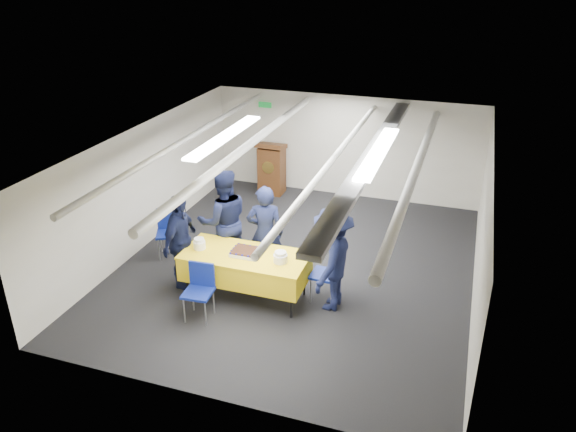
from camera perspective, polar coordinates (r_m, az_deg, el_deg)
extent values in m
plane|color=black|center=(10.07, 0.98, -5.05)|extent=(7.00, 7.00, 0.00)
cube|color=silver|center=(12.71, 5.84, 7.03)|extent=(6.00, 0.02, 2.30)
cube|color=silver|center=(10.76, -14.34, 2.97)|extent=(0.02, 7.00, 2.30)
cube|color=silver|center=(9.19, 19.10, -1.54)|extent=(0.02, 7.00, 2.30)
cube|color=silver|center=(9.15, 1.09, 7.47)|extent=(6.00, 7.00, 0.02)
cylinder|color=silver|center=(9.93, -10.09, 7.86)|extent=(0.10, 6.90, 0.10)
cylinder|color=silver|center=(9.49, -4.15, 7.11)|extent=(0.14, 6.90, 0.14)
cylinder|color=silver|center=(9.05, 4.72, 5.93)|extent=(0.10, 6.90, 0.10)
cylinder|color=silver|center=(8.87, 12.90, 4.68)|extent=(0.14, 6.90, 0.14)
cube|color=gray|center=(8.91, 8.51, 6.09)|extent=(0.28, 6.90, 0.08)
cube|color=white|center=(9.60, -6.40, 8.05)|extent=(0.25, 2.60, 0.04)
cube|color=white|center=(8.87, 9.17, 6.44)|extent=(0.25, 2.60, 0.04)
cube|color=#0C591E|center=(13.00, -2.36, 11.21)|extent=(0.30, 0.04, 0.12)
cylinder|color=black|center=(9.25, -10.16, -7.18)|extent=(0.04, 0.04, 0.36)
cylinder|color=black|center=(8.64, 0.32, -9.28)|extent=(0.04, 0.04, 0.36)
cylinder|color=black|center=(9.76, -8.29, -5.20)|extent=(0.04, 0.04, 0.36)
cylinder|color=black|center=(9.18, 1.66, -7.01)|extent=(0.04, 0.04, 0.36)
cube|color=yellow|center=(8.98, -4.34, -5.16)|extent=(1.98, 0.90, 0.39)
cube|color=yellow|center=(8.87, -4.38, -3.99)|extent=(2.00, 0.92, 0.03)
cube|color=white|center=(8.85, -4.24, -3.74)|extent=(0.46, 0.36, 0.05)
cube|color=black|center=(8.83, -4.25, -3.52)|extent=(0.44, 0.35, 0.02)
sphere|color=#0E1086|center=(8.78, -5.87, -3.79)|extent=(0.04, 0.04, 0.04)
sphere|color=#0E1086|center=(9.04, -5.03, -2.85)|extent=(0.04, 0.04, 0.04)
sphere|color=#0E1086|center=(8.74, -5.27, -3.90)|extent=(0.04, 0.04, 0.04)
sphere|color=#0E1086|center=(9.00, -4.44, -2.95)|extent=(0.04, 0.04, 0.04)
sphere|color=#0E1086|center=(8.70, -4.66, -4.00)|extent=(0.04, 0.04, 0.04)
sphere|color=#0E1086|center=(8.97, -3.85, -3.04)|extent=(0.04, 0.04, 0.04)
sphere|color=#0E1086|center=(8.67, -4.05, -4.11)|extent=(0.04, 0.04, 0.04)
sphere|color=#0E1086|center=(8.93, -3.26, -3.14)|extent=(0.04, 0.04, 0.04)
sphere|color=#0E1086|center=(8.63, -3.44, -4.21)|extent=(0.04, 0.04, 0.04)
sphere|color=#0E1086|center=(8.90, -2.66, -3.24)|extent=(0.04, 0.04, 0.04)
sphere|color=#0E1086|center=(8.85, -5.76, -3.53)|extent=(0.04, 0.04, 0.04)
sphere|color=#0E1086|center=(8.69, -3.12, -3.98)|extent=(0.04, 0.04, 0.04)
sphere|color=#0E1086|center=(8.91, -5.55, -3.30)|extent=(0.04, 0.04, 0.04)
sphere|color=#0E1086|center=(8.76, -2.93, -3.74)|extent=(0.04, 0.04, 0.04)
sphere|color=#0E1086|center=(8.98, -5.34, -3.06)|extent=(0.04, 0.04, 0.04)
sphere|color=#0E1086|center=(8.83, -2.74, -3.50)|extent=(0.04, 0.04, 0.04)
cylinder|color=white|center=(9.09, -8.99, -2.91)|extent=(0.20, 0.20, 0.13)
cylinder|color=white|center=(9.05, -9.03, -2.40)|extent=(0.16, 0.16, 0.05)
cylinder|color=white|center=(8.60, -0.77, -4.32)|extent=(0.22, 0.22, 0.13)
cylinder|color=white|center=(8.56, -0.78, -3.81)|extent=(0.18, 0.18, 0.05)
cube|color=#5D3317|center=(12.93, -1.66, 4.66)|extent=(0.55, 0.45, 1.10)
cube|color=#5D3317|center=(12.71, -1.74, 7.15)|extent=(0.62, 0.53, 0.21)
cylinder|color=gold|center=(12.67, -2.03, 4.94)|extent=(0.28, 0.02, 0.28)
cylinder|color=gray|center=(8.65, -10.50, -9.44)|extent=(0.02, 0.02, 0.43)
cylinder|color=gray|center=(8.53, -8.38, -9.81)|extent=(0.02, 0.02, 0.43)
cylinder|color=gray|center=(8.90, -9.62, -8.26)|extent=(0.02, 0.02, 0.43)
cylinder|color=gray|center=(8.79, -7.55, -8.60)|extent=(0.02, 0.02, 0.43)
cube|color=navy|center=(8.59, -9.12, -7.72)|extent=(0.45, 0.45, 0.04)
cube|color=navy|center=(8.62, -8.74, -5.83)|extent=(0.40, 0.07, 0.40)
cylinder|color=gray|center=(9.25, 3.03, -6.51)|extent=(0.02, 0.02, 0.43)
cylinder|color=gray|center=(8.98, 2.32, -7.56)|extent=(0.02, 0.02, 0.43)
cylinder|color=gray|center=(9.17, 5.06, -6.91)|extent=(0.02, 0.02, 0.43)
cylinder|color=gray|center=(8.89, 4.40, -7.99)|extent=(0.02, 0.02, 0.43)
cube|color=navy|center=(8.95, 3.74, -5.96)|extent=(0.44, 0.44, 0.04)
cube|color=navy|center=(8.79, 4.96, -4.96)|extent=(0.06, 0.40, 0.40)
cylinder|color=gray|center=(10.40, -12.96, -3.38)|extent=(0.02, 0.02, 0.43)
cylinder|color=gray|center=(10.36, -11.10, -3.31)|extent=(0.02, 0.02, 0.43)
cylinder|color=gray|center=(10.69, -12.78, -2.52)|extent=(0.02, 0.02, 0.43)
cylinder|color=gray|center=(10.66, -10.97, -2.44)|extent=(0.02, 0.02, 0.43)
cube|color=navy|center=(10.42, -12.07, -1.76)|extent=(0.56, 0.56, 0.04)
cube|color=navy|center=(10.49, -12.09, -0.23)|extent=(0.38, 0.20, 0.40)
imported|color=black|center=(9.33, -2.34, -1.77)|extent=(0.71, 0.56, 1.69)
imported|color=black|center=(9.62, -6.54, -0.52)|extent=(1.14, 1.09, 1.85)
imported|color=black|center=(9.28, -10.88, -2.60)|extent=(0.40, 0.96, 1.63)
imported|color=black|center=(8.59, 4.53, -4.36)|extent=(0.72, 1.14, 1.69)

